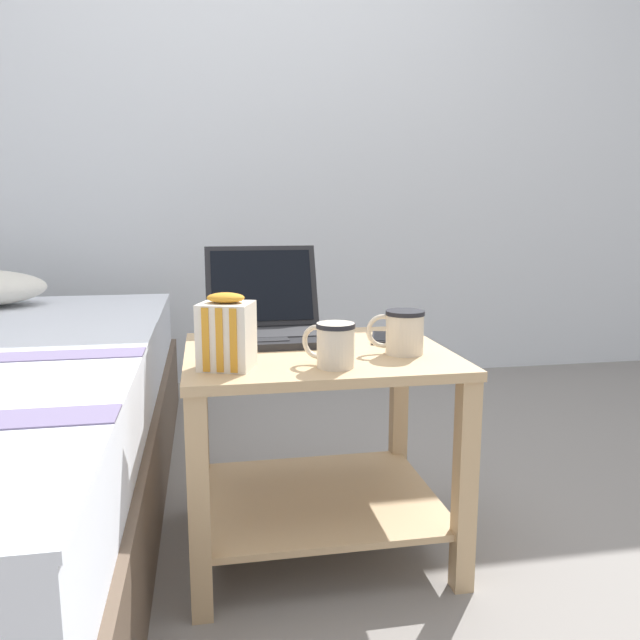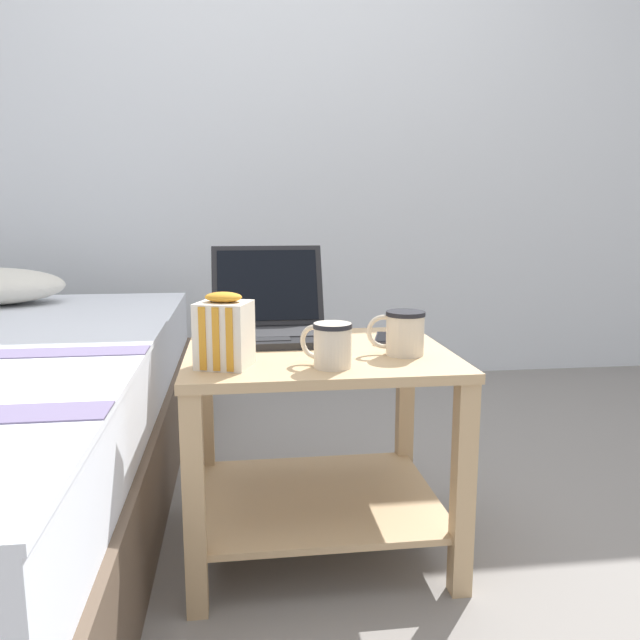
% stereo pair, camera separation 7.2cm
% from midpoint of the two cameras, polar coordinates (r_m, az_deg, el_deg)
% --- Properties ---
extents(ground_plane, '(8.00, 8.00, 0.00)m').
position_cam_midpoint_polar(ground_plane, '(1.68, -1.57, -19.86)').
color(ground_plane, gray).
extents(back_wall, '(8.00, 0.05, 2.50)m').
position_cam_midpoint_polar(back_wall, '(3.10, -6.57, 17.63)').
color(back_wall, silver).
rests_on(back_wall, ground_plane).
extents(bedside_table, '(0.62, 0.53, 0.51)m').
position_cam_midpoint_polar(bedside_table, '(1.54, -1.63, -9.30)').
color(bedside_table, tan).
rests_on(bedside_table, ground_plane).
extents(laptop, '(0.31, 0.33, 0.23)m').
position_cam_midpoint_polar(laptop, '(1.64, -6.22, 0.02)').
color(laptop, black).
rests_on(laptop, bedside_table).
extents(mug_front_left, '(0.11, 0.10, 0.10)m').
position_cam_midpoint_polar(mug_front_left, '(1.32, -0.27, -2.09)').
color(mug_front_left, beige).
rests_on(mug_front_left, bedside_table).
extents(mug_front_right, '(0.13, 0.09, 0.10)m').
position_cam_midpoint_polar(mug_front_right, '(1.45, 6.20, -0.92)').
color(mug_front_right, beige).
rests_on(mug_front_right, bedside_table).
extents(snack_bag, '(0.13, 0.13, 0.16)m').
position_cam_midpoint_polar(snack_bag, '(1.33, -10.09, -1.21)').
color(snack_bag, silver).
rests_on(snack_bag, bedside_table).
extents(cell_phone, '(0.10, 0.15, 0.01)m').
position_cam_midpoint_polar(cell_phone, '(1.61, 4.69, -1.64)').
color(cell_phone, black).
rests_on(cell_phone, bedside_table).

